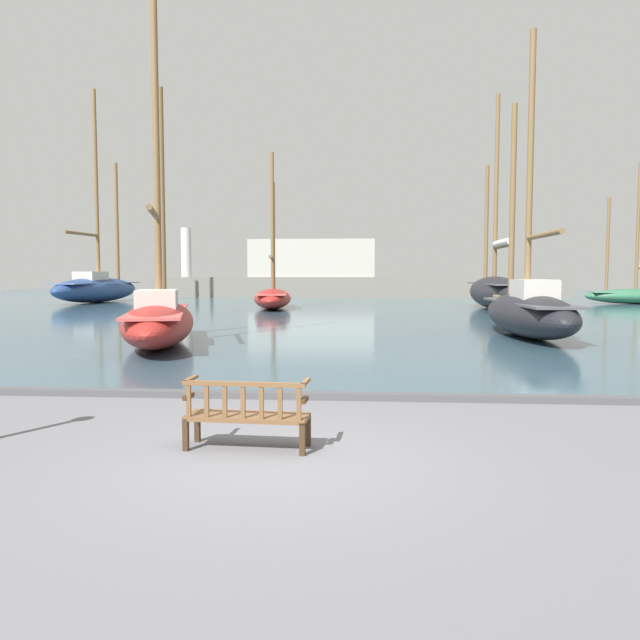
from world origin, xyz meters
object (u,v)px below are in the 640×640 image
object	(u,v)px
sailboat_far_starboard	(97,286)
sailboat_far_port	(528,310)
park_bench	(247,414)
sailboat_distant_harbor	(638,293)
sailboat_centre_channel	(159,316)
sailboat_outer_port	(495,290)
sailboat_nearest_port	(273,296)

from	to	relation	value
sailboat_far_starboard	sailboat_far_port	size ratio (longest dim) A/B	1.55
park_bench	sailboat_distant_harbor	distance (m)	45.63
sailboat_distant_harbor	sailboat_far_starboard	size ratio (longest dim) A/B	0.63
sailboat_far_port	sailboat_centre_channel	world-z (taller)	sailboat_centre_channel
park_bench	sailboat_centre_channel	distance (m)	12.22
sailboat_far_starboard	sailboat_centre_channel	world-z (taller)	sailboat_far_starboard
park_bench	sailboat_far_starboard	bearing A→B (deg)	116.47
sailboat_outer_port	sailboat_centre_channel	distance (m)	26.18
sailboat_nearest_port	sailboat_centre_channel	xyz separation A→B (m)	(-0.38, -20.86, 0.09)
sailboat_outer_port	sailboat_far_port	bearing A→B (deg)	-97.68
sailboat_nearest_port	sailboat_far_starboard	bearing A→B (deg)	152.96
sailboat_outer_port	sailboat_far_port	world-z (taller)	sailboat_outer_port
sailboat_distant_harbor	sailboat_far_port	xyz separation A→B (m)	(-14.41, -25.59, 0.14)
park_bench	sailboat_far_starboard	world-z (taller)	sailboat_far_starboard
sailboat_distant_harbor	sailboat_far_port	bearing A→B (deg)	-119.38
sailboat_nearest_port	sailboat_outer_port	bearing A→B (deg)	3.29
sailboat_far_starboard	sailboat_far_port	world-z (taller)	sailboat_far_starboard
sailboat_outer_port	sailboat_nearest_port	bearing A→B (deg)	-176.71
sailboat_nearest_port	sailboat_far_port	xyz separation A→B (m)	(11.82, -17.43, 0.15)
sailboat_far_starboard	sailboat_far_port	distance (m)	36.94
sailboat_nearest_port	sailboat_distant_harbor	world-z (taller)	sailboat_distant_harbor
sailboat_outer_port	sailboat_far_starboard	bearing A→B (deg)	166.76
sailboat_outer_port	sailboat_distant_harbor	world-z (taller)	sailboat_outer_port
park_bench	sailboat_distant_harbor	bearing A→B (deg)	61.70
sailboat_nearest_port	sailboat_far_starboard	size ratio (longest dim) A/B	0.60
sailboat_distant_harbor	park_bench	bearing A→B (deg)	-118.30
sailboat_far_port	sailboat_centre_channel	distance (m)	12.67
sailboat_distant_harbor	sailboat_far_port	distance (m)	29.37
sailboat_outer_port	sailboat_nearest_port	distance (m)	14.31
sailboat_distant_harbor	sailboat_far_port	world-z (taller)	sailboat_far_port
sailboat_distant_harbor	sailboat_centre_channel	size ratio (longest dim) A/B	0.85
sailboat_far_starboard	sailboat_distant_harbor	bearing A→B (deg)	0.56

